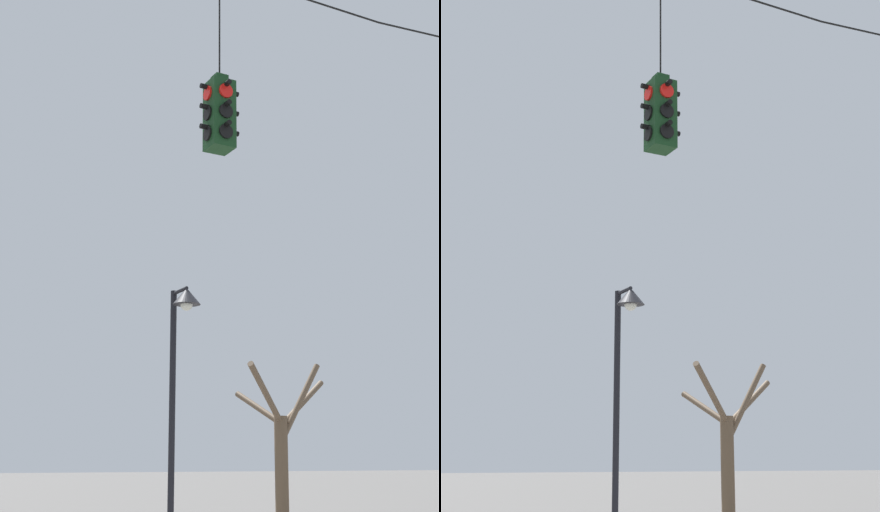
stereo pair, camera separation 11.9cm
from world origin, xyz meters
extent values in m
cylinder|color=black|center=(0.00, -0.23, 8.33)|extent=(1.74, 0.03, 0.03)
cylinder|color=black|center=(1.74, -0.23, 8.39)|extent=(1.74, 0.03, 0.17)
cube|color=#143819|center=(-2.02, -0.23, 6.07)|extent=(0.34, 0.34, 0.99)
cube|color=#143819|center=(-2.02, -0.23, 6.62)|extent=(0.19, 0.19, 0.10)
cylinder|color=black|center=(-2.02, -0.23, 7.53)|extent=(0.02, 0.02, 1.73)
cylinder|color=red|center=(-2.02, -0.42, 6.37)|extent=(0.20, 0.03, 0.20)
cylinder|color=black|center=(-2.02, -0.46, 6.46)|extent=(0.07, 0.12, 0.07)
cylinder|color=black|center=(-2.02, -0.42, 6.07)|extent=(0.20, 0.03, 0.20)
cylinder|color=black|center=(-2.02, -0.46, 6.16)|extent=(0.07, 0.12, 0.07)
cylinder|color=black|center=(-2.02, -0.42, 5.78)|extent=(0.20, 0.03, 0.20)
cylinder|color=black|center=(-2.02, -0.46, 5.87)|extent=(0.07, 0.12, 0.07)
cylinder|color=red|center=(-2.02, -0.05, 6.37)|extent=(0.20, 0.03, 0.20)
cylinder|color=black|center=(-2.02, 0.00, 6.46)|extent=(0.07, 0.12, 0.07)
cylinder|color=black|center=(-2.02, -0.05, 6.07)|extent=(0.20, 0.03, 0.20)
cylinder|color=black|center=(-2.02, 0.00, 6.16)|extent=(0.07, 0.12, 0.07)
cylinder|color=black|center=(-2.02, -0.05, 5.78)|extent=(0.20, 0.03, 0.20)
cylinder|color=black|center=(-2.02, 0.00, 5.87)|extent=(0.07, 0.12, 0.07)
cylinder|color=red|center=(-2.20, -0.23, 6.37)|extent=(0.03, 0.20, 0.20)
cylinder|color=black|center=(-2.25, -0.23, 6.46)|extent=(0.12, 0.07, 0.07)
cylinder|color=black|center=(-2.20, -0.23, 6.07)|extent=(0.03, 0.20, 0.20)
cylinder|color=black|center=(-2.25, -0.23, 6.16)|extent=(0.12, 0.07, 0.07)
cylinder|color=black|center=(-2.20, -0.23, 5.78)|extent=(0.03, 0.20, 0.20)
cylinder|color=black|center=(-2.25, -0.23, 5.87)|extent=(0.12, 0.07, 0.07)
cylinder|color=red|center=(-1.83, -0.23, 6.37)|extent=(0.03, 0.20, 0.20)
cylinder|color=black|center=(-1.79, -0.23, 6.46)|extent=(0.12, 0.07, 0.07)
cylinder|color=black|center=(-1.83, -0.23, 6.07)|extent=(0.03, 0.20, 0.20)
cylinder|color=black|center=(-1.79, -0.23, 6.16)|extent=(0.12, 0.07, 0.07)
cylinder|color=black|center=(-1.83, -0.23, 5.78)|extent=(0.03, 0.20, 0.20)
cylinder|color=black|center=(-1.79, -0.23, 5.87)|extent=(0.12, 0.07, 0.07)
cylinder|color=black|center=(-0.40, 4.69, 2.37)|extent=(0.12, 0.12, 4.74)
cylinder|color=black|center=(-0.40, 4.40, 4.69)|extent=(0.07, 0.58, 0.07)
cone|color=#232328|center=(-0.40, 4.11, 4.53)|extent=(0.53, 0.53, 0.32)
sphere|color=silver|center=(-0.40, 4.11, 4.37)|extent=(0.24, 0.24, 0.24)
cylinder|color=brown|center=(4.16, 8.10, 1.32)|extent=(0.34, 0.34, 2.63)
cylinder|color=brown|center=(3.38, 7.50, 3.11)|extent=(1.72, 1.37, 1.39)
cylinder|color=brown|center=(4.00, 8.92, 2.87)|extent=(0.48, 1.74, 0.97)
cylinder|color=brown|center=(4.78, 8.16, 2.99)|extent=(1.38, 0.28, 2.07)
cylinder|color=brown|center=(5.11, 8.53, 3.00)|extent=(2.02, 1.04, 1.38)
camera|label=1|loc=(-6.63, -8.88, 1.54)|focal=55.00mm
camera|label=2|loc=(-6.52, -8.94, 1.54)|focal=55.00mm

